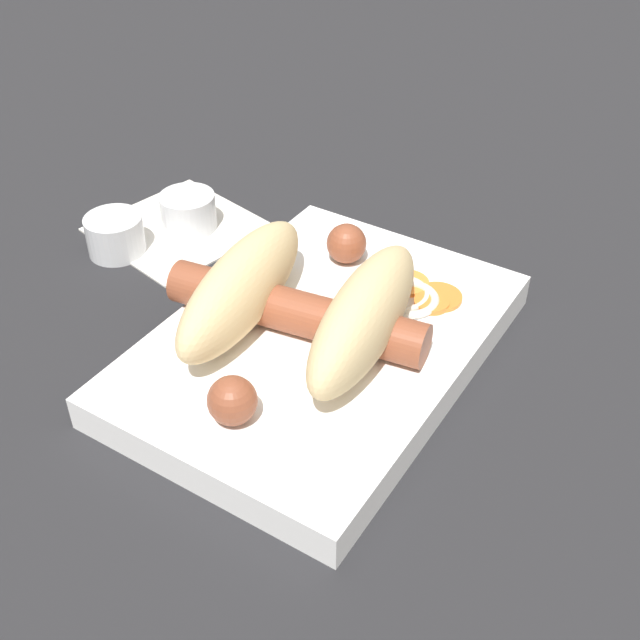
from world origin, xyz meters
name	(u,v)px	position (x,y,z in m)	size (l,w,h in m)	color
ground_plane	(320,360)	(0.00, 0.00, 0.00)	(3.00, 3.00, 0.00)	#232326
food_tray	(320,346)	(0.00, 0.00, 0.01)	(0.26, 0.18, 0.02)	white
bread_roll	(300,303)	(-0.01, 0.01, 0.05)	(0.16, 0.14, 0.05)	#DBBC84
sausage	(295,312)	(-0.01, 0.01, 0.04)	(0.20, 0.17, 0.03)	brown
pickled_veggies	(407,294)	(0.06, -0.03, 0.03)	(0.06, 0.07, 0.01)	#F99E4C
napkin	(178,228)	(0.07, 0.18, 0.00)	(0.13, 0.13, 0.00)	white
condiment_cup_near	(189,214)	(0.08, 0.17, 0.01)	(0.04, 0.04, 0.03)	silver
condiment_cup_far	(116,237)	(0.02, 0.20, 0.01)	(0.04, 0.04, 0.03)	silver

